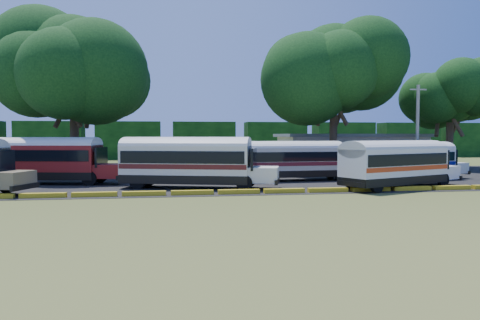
{
  "coord_description": "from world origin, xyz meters",
  "views": [
    {
      "loc": [
        -6.12,
        -28.65,
        3.78
      ],
      "look_at": [
        -0.63,
        6.0,
        1.94
      ],
      "focal_mm": 35.0,
      "sensor_mm": 36.0,
      "label": 1
    }
  ],
  "objects": [
    {
      "name": "tree_west",
      "position": [
        -14.52,
        16.67,
        10.1
      ],
      "size": [
        12.72,
        12.72,
        14.79
      ],
      "color": "#312718",
      "rests_on": "ground"
    },
    {
      "name": "terminal_building",
      "position": [
        18.0,
        30.0,
        2.03
      ],
      "size": [
        19.0,
        9.0,
        4.0
      ],
      "color": "beige",
      "rests_on": "ground"
    },
    {
      "name": "bus_cream_west",
      "position": [
        -4.46,
        4.82,
        2.08
      ],
      "size": [
        11.51,
        5.87,
        3.68
      ],
      "rotation": [
        0.0,
        0.0,
        -0.29
      ],
      "color": "black",
      "rests_on": "ground"
    },
    {
      "name": "asphalt_strip",
      "position": [
        1.0,
        12.0,
        0.01
      ],
      "size": [
        64.0,
        24.0,
        0.02
      ],
      "primitive_type": "cube",
      "color": "black",
      "rests_on": "ground"
    },
    {
      "name": "bus_red",
      "position": [
        -15.55,
        9.59,
        2.09
      ],
      "size": [
        11.42,
        4.86,
        3.65
      ],
      "rotation": [
        0.0,
        0.0,
        -0.2
      ],
      "color": "black",
      "rests_on": "ground"
    },
    {
      "name": "bus_cream_east",
      "position": [
        4.47,
        9.11,
        1.88
      ],
      "size": [
        10.26,
        3.18,
        3.33
      ],
      "rotation": [
        0.0,
        0.0,
        0.07
      ],
      "color": "black",
      "rests_on": "ground"
    },
    {
      "name": "curb",
      "position": [
        -0.0,
        1.0,
        0.15
      ],
      "size": [
        53.7,
        0.45,
        0.3
      ],
      "color": "gold",
      "rests_on": "ground"
    },
    {
      "name": "bus_white_red",
      "position": [
        10.08,
        2.37,
        1.94
      ],
      "size": [
        10.59,
        6.4,
        3.43
      ],
      "rotation": [
        0.0,
        0.0,
        0.4
      ],
      "color": "black",
      "rests_on": "ground"
    },
    {
      "name": "ground",
      "position": [
        0.0,
        0.0,
        0.0
      ],
      "size": [
        160.0,
        160.0,
        0.0
      ],
      "primitive_type": "plane",
      "color": "#324717",
      "rests_on": "ground"
    },
    {
      "name": "utility_pole",
      "position": [
        16.85,
        11.51,
        4.33
      ],
      "size": [
        1.6,
        0.3,
        8.44
      ],
      "color": "gray",
      "rests_on": "ground"
    },
    {
      "name": "tree_east",
      "position": [
        25.83,
        20.23,
        8.3
      ],
      "size": [
        8.55,
        8.55,
        11.49
      ],
      "color": "#312718",
      "rests_on": "ground"
    },
    {
      "name": "tree_center",
      "position": [
        11.31,
        18.52,
        10.77
      ],
      "size": [
        12.5,
        12.5,
        15.38
      ],
      "color": "#312718",
      "rests_on": "ground"
    },
    {
      "name": "bus_white_blue",
      "position": [
        14.32,
        8.06,
        1.84
      ],
      "size": [
        10.19,
        4.76,
        3.26
      ],
      "rotation": [
        0.0,
        0.0,
        0.25
      ],
      "color": "black",
      "rests_on": "ground"
    },
    {
      "name": "treeline_backdrop",
      "position": [
        0.0,
        48.0,
        3.0
      ],
      "size": [
        130.0,
        4.0,
        6.0
      ],
      "color": "black",
      "rests_on": "ground"
    }
  ]
}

